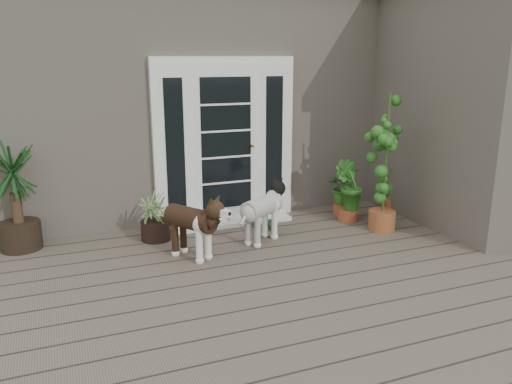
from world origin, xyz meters
name	(u,v)px	position (x,y,z in m)	size (l,w,h in m)	color
deck	(315,285)	(0.00, 0.40, 0.06)	(6.20, 4.60, 0.12)	#6B5B4C
house_main	(198,101)	(0.00, 4.65, 1.55)	(7.40, 4.00, 3.10)	#665E54
house_wing	(475,113)	(2.90, 1.50, 1.55)	(1.60, 2.40, 3.10)	#665E54
door_unit	(225,141)	(-0.20, 2.60, 1.19)	(1.90, 0.14, 2.15)	white
door_step	(231,221)	(-0.20, 2.40, 0.14)	(1.60, 0.40, 0.05)	white
brindle_dog	(191,229)	(-0.99, 1.42, 0.45)	(0.34, 0.79, 0.66)	#372114
white_dog	(262,216)	(-0.09, 1.60, 0.44)	(0.33, 0.76, 0.64)	white
spider_plant	(155,214)	(-1.25, 2.14, 0.44)	(0.60, 0.60, 0.64)	#9BB770
yucca	(16,196)	(-2.75, 2.40, 0.75)	(0.87, 0.87, 1.26)	black
herb_a	(342,195)	(1.37, 2.21, 0.40)	(0.44, 0.44, 0.56)	#205518
herb_b	(349,199)	(1.30, 1.92, 0.42)	(0.40, 0.40, 0.60)	#1D6622
herb_c	(395,189)	(2.22, 2.16, 0.42)	(0.38, 0.38, 0.59)	#1E5017
sapling	(386,161)	(1.51, 1.45, 1.02)	(0.53, 0.53, 1.80)	#2A611B
clog_left	(272,225)	(0.22, 2.01, 0.16)	(0.13, 0.27, 0.08)	black
clog_right	(249,222)	(-0.01, 2.24, 0.17)	(0.14, 0.31, 0.09)	#14321E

